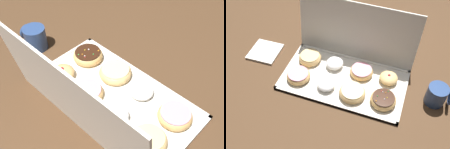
# 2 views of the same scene
# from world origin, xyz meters

# --- Properties ---
(ground_plane) EXTENTS (3.00, 3.00, 0.00)m
(ground_plane) POSITION_xyz_m (0.00, 0.00, 0.00)
(ground_plane) COLOR #4C331E
(donut_box) EXTENTS (0.58, 0.31, 0.01)m
(donut_box) POSITION_xyz_m (0.00, 0.00, 0.01)
(donut_box) COLOR silver
(donut_box) RESTS_ON ground
(box_lid_open) EXTENTS (0.58, 0.06, 0.30)m
(box_lid_open) POSITION_xyz_m (0.00, 0.18, 0.15)
(box_lid_open) COLOR silver
(box_lid_open) RESTS_ON ground
(pink_frosted_donut_0) EXTENTS (0.11, 0.11, 0.04)m
(pink_frosted_donut_0) POSITION_xyz_m (-0.20, -0.06, 0.03)
(pink_frosted_donut_0) COLOR tan
(pink_frosted_donut_0) RESTS_ON donut_box
(powdered_filled_donut_1) EXTENTS (0.08, 0.08, 0.04)m
(powdered_filled_donut_1) POSITION_xyz_m (-0.06, -0.07, 0.03)
(powdered_filled_donut_1) COLOR white
(powdered_filled_donut_1) RESTS_ON donut_box
(glazed_ring_donut_2) EXTENTS (0.12, 0.12, 0.04)m
(glazed_ring_donut_2) POSITION_xyz_m (0.06, -0.07, 0.03)
(glazed_ring_donut_2) COLOR #E5B770
(glazed_ring_donut_2) RESTS_ON donut_box
(sprinkle_donut_3) EXTENTS (0.11, 0.11, 0.04)m
(sprinkle_donut_3) POSITION_xyz_m (0.20, -0.06, 0.03)
(sprinkle_donut_3) COLOR tan
(sprinkle_donut_3) RESTS_ON donut_box
(glazed_ring_donut_4) EXTENTS (0.11, 0.11, 0.04)m
(glazed_ring_donut_4) POSITION_xyz_m (-0.20, 0.06, 0.03)
(glazed_ring_donut_4) COLOR #E5B770
(glazed_ring_donut_4) RESTS_ON donut_box
(powdered_filled_donut_5) EXTENTS (0.08, 0.08, 0.04)m
(powdered_filled_donut_5) POSITION_xyz_m (-0.07, 0.07, 0.03)
(powdered_filled_donut_5) COLOR white
(powdered_filled_donut_5) RESTS_ON donut_box
(pink_frosted_donut_6) EXTENTS (0.11, 0.11, 0.04)m
(pink_frosted_donut_6) POSITION_xyz_m (0.07, 0.06, 0.03)
(pink_frosted_donut_6) COLOR tan
(pink_frosted_donut_6) RESTS_ON donut_box
(jelly_filled_donut_7) EXTENTS (0.09, 0.09, 0.05)m
(jelly_filled_donut_7) POSITION_xyz_m (0.20, 0.06, 0.03)
(jelly_filled_donut_7) COLOR #E5B770
(jelly_filled_donut_7) RESTS_ON donut_box
(coffee_mug) EXTENTS (0.11, 0.09, 0.10)m
(coffee_mug) POSITION_xyz_m (0.42, 0.02, 0.05)
(coffee_mug) COLOR navy
(coffee_mug) RESTS_ON ground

